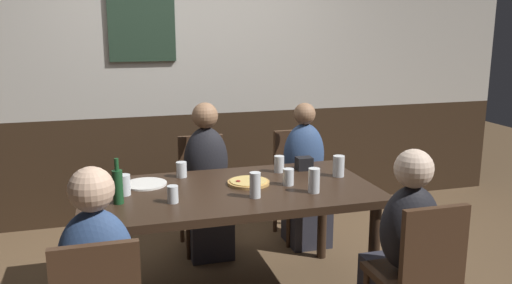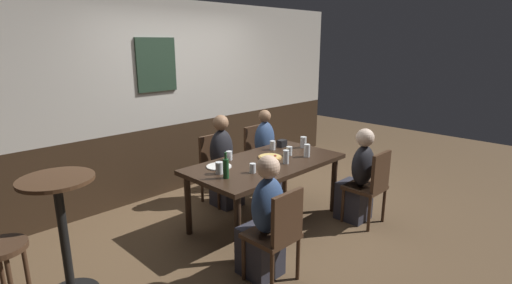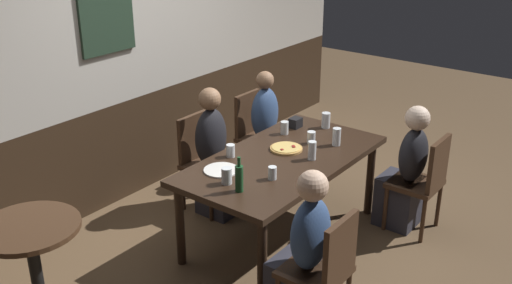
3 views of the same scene
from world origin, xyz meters
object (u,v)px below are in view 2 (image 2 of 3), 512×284
Objects in this scene: pint_glass_amber at (289,151)px; person_left_near at (264,226)px; chair_right_near at (371,184)px; plate_white_large at (219,166)px; chair_mid_far at (216,165)px; chair_right_far at (259,153)px; pint_glass_stout at (273,146)px; beer_glass_tall at (307,151)px; dining_table at (266,168)px; condiment_caddy at (282,143)px; side_bar_table at (63,229)px; person_mid_far at (224,168)px; person_right_near at (358,182)px; pint_glass_pale at (286,158)px; bar_stool at (4,265)px; person_right_far at (267,156)px; beer_glass_half at (219,169)px; beer_bottle_green at (226,168)px; tumbler_water at (303,143)px; chair_left_near at (278,231)px; tumbler_short at (229,156)px; pizza at (270,157)px; highball_clear at (253,169)px.

person_left_near is at bearing -149.15° from pint_glass_amber.
chair_right_near is 1.73m from plate_white_large.
chair_right_near is 1.00× the size of chair_mid_far.
chair_right_far is at bearing 27.05° from plate_white_large.
chair_right_near is at bearing -64.18° from pint_glass_amber.
pint_glass_stout is 0.75× the size of beer_glass_tall.
dining_table is 0.56m from plate_white_large.
condiment_caddy is 2.76m from side_bar_table.
chair_right_near is 1.01m from pint_glass_amber.
person_right_near is at bearing -61.33° from person_mid_far.
chair_mid_far is 1.15m from pint_glass_pale.
person_mid_far is (-0.00, 0.73, -0.17)m from dining_table.
side_bar_table is at bearing -178.12° from pint_glass_stout.
beer_glass_tall is at bearing -4.84° from bar_stool.
person_right_far is 1.62m from beer_glass_half.
beer_bottle_green reaches higher than bar_stool.
person_left_near reaches higher than plate_white_large.
side_bar_table is (-2.14, 0.19, -0.05)m from dining_table.
chair_right_far is at bearing 90.00° from person_right_near.
person_right_far reaches higher than tumbler_water.
plate_white_large is at bearing 75.01° from chair_left_near.
person_mid_far is 0.90m from pint_glass_amber.
person_right_near reaches higher than chair_right_far.
pint_glass_amber is at bearing -114.51° from chair_right_far.
condiment_caddy is (0.86, -0.05, -0.00)m from tumbler_short.
chair_right_far is at bearing 58.35° from pint_glass_stout.
pint_glass_amber reaches higher than pizza.
person_right_near is 10.43× the size of pint_glass_amber.
bar_stool is at bearing 179.02° from dining_table.
pizza is (-0.66, -0.83, 0.26)m from chair_right_far.
chair_left_near is (-1.60, -1.79, 0.00)m from chair_right_far.
beer_bottle_green is at bearing -161.34° from pint_glass_stout.
tumbler_short is 0.10× the size of side_bar_table.
plate_white_large is (-0.64, 0.16, -0.01)m from pizza.
pizza is 2.69× the size of highball_clear.
chair_right_near is at bearing -49.71° from tumbler_short.
highball_clear is (-0.37, -0.90, 0.29)m from person_mid_far.
person_mid_far is 0.73m from pizza.
person_left_near is (0.00, 0.16, -0.01)m from chair_left_near.
pizza reaches higher than bar_stool.
person_left_near is 1.41m from beer_glass_tall.
chair_right_far is at bearing 48.17° from dining_table.
chair_mid_far is 2.26m from side_bar_table.
beer_glass_tall reaches higher than highball_clear.
tumbler_water is 0.52× the size of plate_white_large.
person_right_far reaches higher than pizza.
chair_right_far reaches higher than pint_glass_amber.
tumbler_short is 0.86m from condiment_caddy.
condiment_caddy is (0.98, 0.45, 0.00)m from highball_clear.
person_right_near reaches higher than beer_glass_tall.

